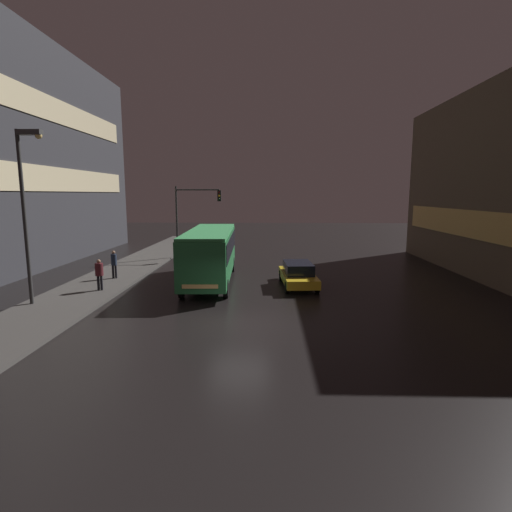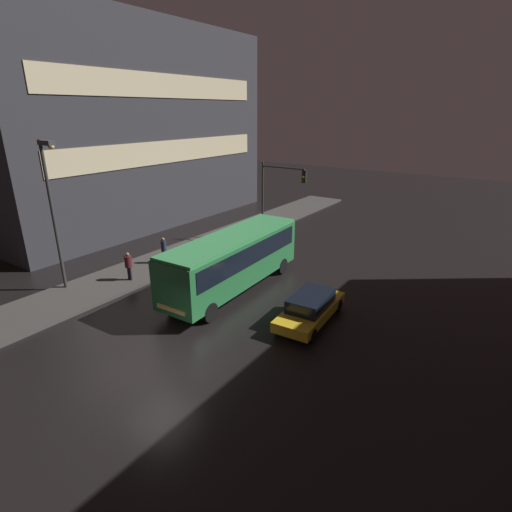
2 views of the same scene
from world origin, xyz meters
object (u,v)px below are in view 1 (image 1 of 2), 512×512
(pedestrian_mid, at_px, (99,271))
(bus_near, at_px, (210,250))
(car_taxi, at_px, (298,274))
(traffic_light_main, at_px, (192,209))
(pedestrian_near, at_px, (114,262))
(street_lamp_sidewalk, at_px, (27,192))

(pedestrian_mid, bearing_deg, bus_near, -145.08)
(car_taxi, height_order, traffic_light_main, traffic_light_main)
(pedestrian_near, bearing_deg, pedestrian_mid, 110.56)
(bus_near, height_order, traffic_light_main, traffic_light_main)
(traffic_light_main, bearing_deg, car_taxi, -50.40)
(traffic_light_main, relative_size, street_lamp_sidewalk, 0.74)
(pedestrian_mid, distance_m, traffic_light_main, 12.58)
(bus_near, xyz_separation_m, traffic_light_main, (-2.78, 9.10, 2.16))
(car_taxi, bearing_deg, pedestrian_near, -9.99)
(street_lamp_sidewalk, bearing_deg, pedestrian_near, 75.53)
(pedestrian_near, bearing_deg, traffic_light_main, -98.68)
(bus_near, distance_m, traffic_light_main, 9.75)
(pedestrian_mid, bearing_deg, traffic_light_main, -94.66)
(pedestrian_near, distance_m, pedestrian_mid, 3.23)
(car_taxi, height_order, pedestrian_mid, pedestrian_mid)
(bus_near, distance_m, pedestrian_mid, 6.49)
(car_taxi, bearing_deg, pedestrian_mid, 6.06)
(bus_near, distance_m, pedestrian_near, 6.32)
(bus_near, xyz_separation_m, pedestrian_near, (-6.25, 0.47, -0.85))
(bus_near, bearing_deg, car_taxi, 169.65)
(pedestrian_mid, bearing_deg, pedestrian_near, -72.84)
(pedestrian_mid, xyz_separation_m, street_lamp_sidewalk, (-1.98, -2.84, 4.36))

